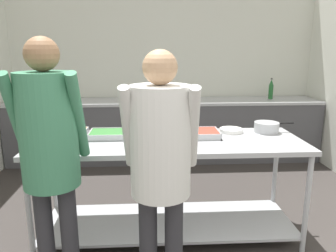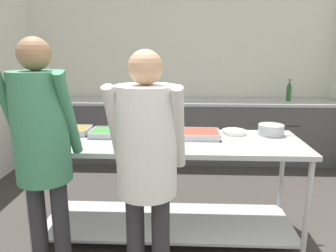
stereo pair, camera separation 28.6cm
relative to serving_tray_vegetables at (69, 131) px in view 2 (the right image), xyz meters
name	(u,v)px [view 2 (the right image)]	position (x,y,z in m)	size (l,w,h in m)	color
wall_rear	(179,70)	(0.99, 2.28, 0.41)	(4.71, 0.06, 2.65)	silver
back_counter	(179,130)	(0.99, 1.91, -0.46)	(4.55, 0.65, 0.91)	#4C4C51
serving_counter	(167,172)	(0.92, -0.19, -0.31)	(2.29, 0.78, 0.89)	#ADAFB5
serving_tray_vegetables	(69,131)	(0.00, 0.00, 0.00)	(0.39, 0.26, 0.05)	#ADAFB5
serving_tray_greens	(112,133)	(0.41, -0.06, 0.00)	(0.37, 0.28, 0.05)	#ADAFB5
broccoli_bowl	(151,130)	(0.76, 0.00, 0.02)	(0.25, 0.25, 0.12)	#3D668C
serving_tray_roast	(194,134)	(1.14, -0.08, 0.00)	(0.45, 0.30, 0.05)	#ADAFB5
plate_stack	(234,132)	(1.51, 0.05, -0.01)	(0.22, 0.22, 0.04)	white
sauce_pan	(271,129)	(1.84, 0.03, 0.03)	(0.37, 0.23, 0.09)	#ADAFB5
guest_serving_left	(42,140)	(0.12, -0.84, 0.15)	(0.45, 0.36, 1.73)	#2D2D33
guest_serving_right	(147,154)	(0.82, -0.93, 0.10)	(0.49, 0.38, 1.65)	#2D2D33
water_bottle	(289,91)	(2.58, 1.94, 0.13)	(0.07, 0.07, 0.31)	#23602D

